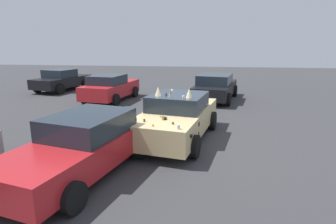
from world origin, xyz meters
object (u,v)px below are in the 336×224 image
art_car_decorated (177,117)px  parked_sedan_near_right (215,87)px  parked_sedan_far_left (62,80)px  parked_sedan_far_right (83,145)px  parked_sedan_behind_left (110,88)px

art_car_decorated → parked_sedan_near_right: 6.96m
art_car_decorated → parked_sedan_near_right: bearing=179.2°
parked_sedan_far_left → parked_sedan_far_right: bearing=-136.5°
art_car_decorated → parked_sedan_near_right: size_ratio=1.00×
art_car_decorated → parked_sedan_far_left: size_ratio=1.10×
parked_sedan_far_left → parked_sedan_near_right: bearing=-87.3°
parked_sedan_near_right → parked_sedan_far_left: bearing=91.1°
art_car_decorated → parked_sedan_far_right: 3.48m
art_car_decorated → parked_sedan_far_right: bearing=-23.9°
art_car_decorated → parked_sedan_behind_left: 7.30m
art_car_decorated → parked_sedan_far_left: 12.32m
parked_sedan_far_right → parked_sedan_far_left: (11.61, 6.67, -0.01)m
parked_sedan_far_right → parked_sedan_near_right: parked_sedan_near_right is taller
parked_sedan_far_right → parked_sedan_far_left: same height
parked_sedan_far_left → parked_sedan_near_right: size_ratio=0.91×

